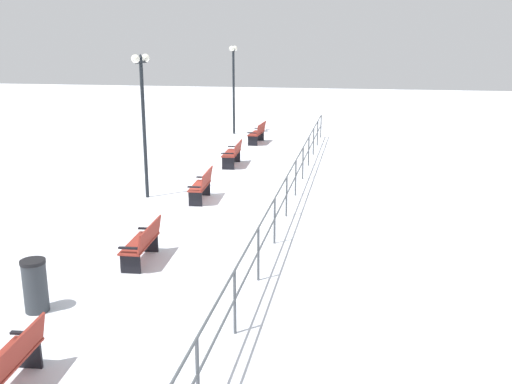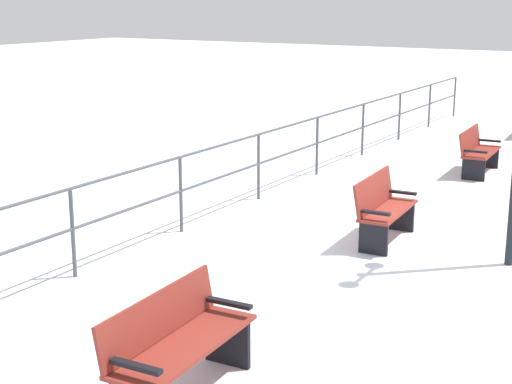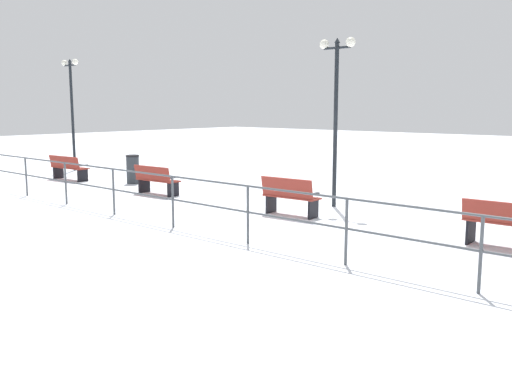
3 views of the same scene
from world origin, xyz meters
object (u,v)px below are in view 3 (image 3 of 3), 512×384
object	(u,v)px
bench_fourth	(156,180)
trash_bin	(133,169)
bench_second	(510,224)
bench_fifth	(68,167)
lamppost_far	(71,96)
lamppost_middle	(336,91)
bench_third	(290,196)

from	to	relation	value
bench_fourth	trash_bin	xyz separation A→B (m)	(1.01, 2.48, 0.04)
bench_second	bench_fifth	distance (m)	14.57
bench_fifth	lamppost_far	xyz separation A→B (m)	(1.75, 2.52, 2.49)
lamppost_far	trash_bin	bearing A→B (deg)	-99.01
bench_second	bench_fourth	size ratio (longest dim) A/B	1.10
bench_second	lamppost_middle	world-z (taller)	lamppost_middle
bench_fifth	trash_bin	bearing A→B (deg)	-71.81
bench_fourth	lamppost_far	distance (m)	7.99
bench_fifth	lamppost_far	size ratio (longest dim) A/B	0.38
bench_fourth	bench_second	bearing A→B (deg)	-92.00
lamppost_middle	bench_fifth	bearing A→B (deg)	100.15
bench_second	lamppost_far	xyz separation A→B (m)	(1.58, 17.09, 2.46)
bench_second	bench_fourth	world-z (taller)	bench_second
bench_fourth	bench_fifth	size ratio (longest dim) A/B	0.89
bench_third	bench_fourth	bearing A→B (deg)	86.90
bench_fifth	lamppost_middle	size ratio (longest dim) A/B	0.39
bench_second	lamppost_middle	bearing A→B (deg)	68.82
bench_fourth	lamppost_far	size ratio (longest dim) A/B	0.34
bench_fifth	trash_bin	distance (m)	2.56
bench_fifth	lamppost_middle	world-z (taller)	lamppost_middle
bench_fourth	trash_bin	world-z (taller)	trash_bin
bench_fourth	lamppost_middle	bearing A→B (deg)	-73.34
bench_fifth	trash_bin	world-z (taller)	trash_bin
bench_fourth	bench_fifth	xyz separation A→B (m)	(0.03, 4.85, 0.01)
lamppost_middle	lamppost_far	distance (m)	12.31
bench_third	trash_bin	size ratio (longest dim) A/B	1.50
lamppost_middle	bench_second	bearing A→B (deg)	-108.29
lamppost_middle	trash_bin	world-z (taller)	lamppost_middle
bench_fifth	lamppost_middle	distance (m)	10.24
bench_third	lamppost_middle	size ratio (longest dim) A/B	0.34
bench_fifth	lamppost_middle	bearing A→B (deg)	-84.06
bench_third	lamppost_far	size ratio (longest dim) A/B	0.33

